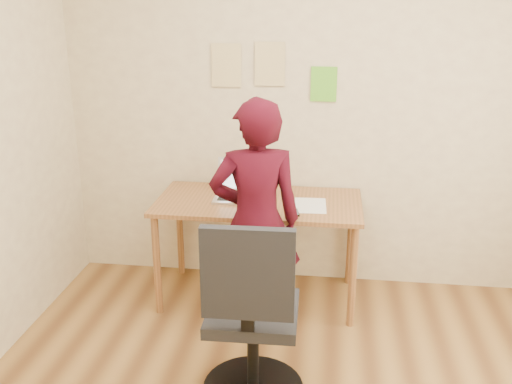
# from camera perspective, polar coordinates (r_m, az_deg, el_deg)

# --- Properties ---
(room) EXTENTS (3.58, 3.58, 2.78)m
(room) POSITION_cam_1_polar(r_m,az_deg,el_deg) (2.38, 3.35, 1.50)
(room) COLOR brown
(room) RESTS_ON ground
(desk) EXTENTS (1.40, 0.70, 0.74)m
(desk) POSITION_cam_1_polar(r_m,az_deg,el_deg) (3.93, 0.26, -2.06)
(desk) COLOR #965F33
(desk) RESTS_ON ground
(laptop) EXTENTS (0.35, 0.32, 0.25)m
(laptop) POSITION_cam_1_polar(r_m,az_deg,el_deg) (3.96, -1.58, 0.22)
(laptop) COLOR silver
(laptop) RESTS_ON desk
(paper_sheet) EXTENTS (0.22, 0.31, 0.00)m
(paper_sheet) POSITION_cam_1_polar(r_m,az_deg,el_deg) (3.83, 5.44, -1.34)
(paper_sheet) COLOR white
(paper_sheet) RESTS_ON desk
(phone) EXTENTS (0.09, 0.13, 0.01)m
(phone) POSITION_cam_1_polar(r_m,az_deg,el_deg) (3.68, 3.78, -2.06)
(phone) COLOR black
(phone) RESTS_ON desk
(wall_note_left) EXTENTS (0.21, 0.00, 0.30)m
(wall_note_left) POSITION_cam_1_polar(r_m,az_deg,el_deg) (4.10, -2.98, 12.53)
(wall_note_left) COLOR #D7BE80
(wall_note_left) RESTS_ON room
(wall_note_mid) EXTENTS (0.21, 0.00, 0.30)m
(wall_note_mid) POSITION_cam_1_polar(r_m,az_deg,el_deg) (4.05, 1.40, 12.68)
(wall_note_mid) COLOR #D7BE80
(wall_note_mid) RESTS_ON room
(wall_note_right) EXTENTS (0.18, 0.00, 0.24)m
(wall_note_right) POSITION_cam_1_polar(r_m,az_deg,el_deg) (4.04, 6.79, 10.66)
(wall_note_right) COLOR #61C02B
(wall_note_right) RESTS_ON room
(office_chair) EXTENTS (0.55, 0.55, 1.06)m
(office_chair) POSITION_cam_1_polar(r_m,az_deg,el_deg) (3.02, -0.45, -13.23)
(office_chair) COLOR black
(office_chair) RESTS_ON ground
(person) EXTENTS (0.63, 0.49, 1.53)m
(person) POSITION_cam_1_polar(r_m,az_deg,el_deg) (3.47, -0.02, -3.01)
(person) COLOR #380712
(person) RESTS_ON ground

